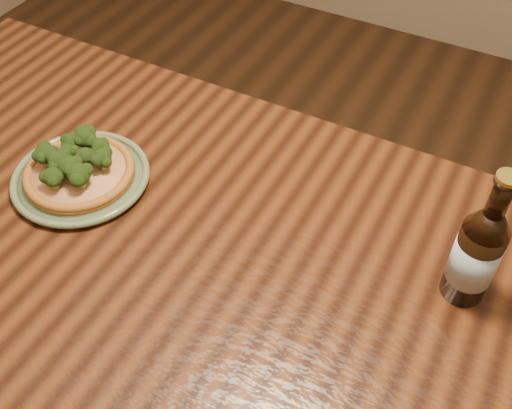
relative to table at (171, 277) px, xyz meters
The scene contains 4 objects.
table is the anchor object (origin of this frame).
plate 0.26m from the table, 165.95° to the left, with size 0.26×0.26×0.02m.
pizza 0.27m from the table, 165.98° to the left, with size 0.21×0.21×0.07m.
beer_bottle 0.54m from the table, 17.33° to the left, with size 0.07×0.07×0.26m.
Camera 1 is at (0.45, -0.41, 1.56)m, focal length 42.00 mm.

